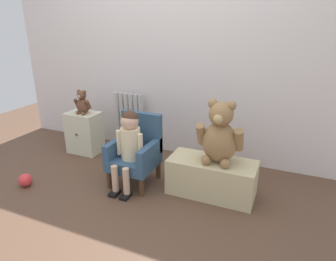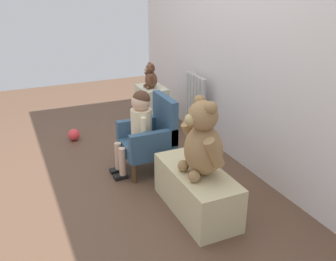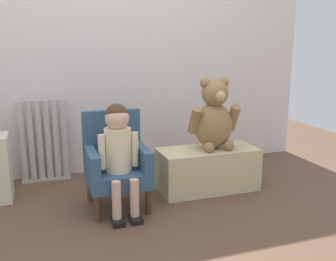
{
  "view_description": "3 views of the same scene",
  "coord_description": "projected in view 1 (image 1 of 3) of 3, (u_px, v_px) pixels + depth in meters",
  "views": [
    {
      "loc": [
        1.25,
        -1.65,
        1.4
      ],
      "look_at": [
        0.34,
        0.47,
        0.55
      ],
      "focal_mm": 32.0,
      "sensor_mm": 36.0,
      "label": 1
    },
    {
      "loc": [
        2.65,
        -0.55,
        1.52
      ],
      "look_at": [
        0.34,
        0.49,
        0.47
      ],
      "focal_mm": 40.0,
      "sensor_mm": 36.0,
      "label": 2
    },
    {
      "loc": [
        -0.43,
        -1.86,
        1.04
      ],
      "look_at": [
        0.37,
        0.47,
        0.49
      ],
      "focal_mm": 40.0,
      "sensor_mm": 36.0,
      "label": 3
    }
  ],
  "objects": [
    {
      "name": "small_dresser",
      "position": [
        85.0,
        132.0,
        3.32
      ],
      "size": [
        0.35,
        0.27,
        0.46
      ],
      "color": "beige",
      "rests_on": "ground_plane"
    },
    {
      "name": "child_figure",
      "position": [
        129.0,
        139.0,
        2.54
      ],
      "size": [
        0.25,
        0.35,
        0.7
      ],
      "color": "beige",
      "rests_on": "ground_plane"
    },
    {
      "name": "toy_ball",
      "position": [
        25.0,
        180.0,
        2.67
      ],
      "size": [
        0.12,
        0.12,
        0.12
      ],
      "primitive_type": "sphere",
      "color": "#E3383C",
      "rests_on": "ground_plane"
    },
    {
      "name": "small_teddy_bear",
      "position": [
        83.0,
        103.0,
        3.17
      ],
      "size": [
        0.19,
        0.13,
        0.26
      ],
      "color": "brown",
      "rests_on": "small_dresser"
    },
    {
      "name": "ground_plane",
      "position": [
        106.0,
        208.0,
        2.37
      ],
      "size": [
        6.0,
        6.0,
        0.0
      ],
      "primitive_type": "plane",
      "color": "brown"
    },
    {
      "name": "child_armchair",
      "position": [
        136.0,
        151.0,
        2.68
      ],
      "size": [
        0.39,
        0.4,
        0.62
      ],
      "color": "#325170",
      "rests_on": "ground_plane"
    },
    {
      "name": "large_teddy_bear",
      "position": [
        220.0,
        135.0,
        2.38
      ],
      "size": [
        0.38,
        0.27,
        0.52
      ],
      "color": "#957146",
      "rests_on": "low_bench"
    },
    {
      "name": "radiator",
      "position": [
        129.0,
        122.0,
        3.39
      ],
      "size": [
        0.37,
        0.05,
        0.64
      ],
      "color": "#B7B6B1",
      "rests_on": "ground_plane"
    },
    {
      "name": "back_wall",
      "position": [
        168.0,
        41.0,
        3.03
      ],
      "size": [
        3.8,
        0.05,
        2.4
      ],
      "primitive_type": "cube",
      "color": "silver",
      "rests_on": "ground_plane"
    },
    {
      "name": "low_bench",
      "position": [
        212.0,
        177.0,
        2.52
      ],
      "size": [
        0.72,
        0.32,
        0.31
      ],
      "primitive_type": "cube",
      "color": "#C7B989",
      "rests_on": "ground_plane"
    }
  ]
}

